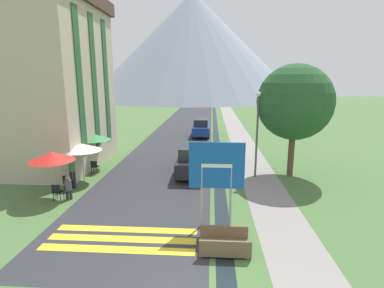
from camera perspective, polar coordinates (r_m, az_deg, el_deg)
name	(u,v)px	position (r m, az deg, el deg)	size (l,w,h in m)	color
ground_plane	(203,143)	(27.65, 2.19, 0.28)	(160.00, 160.00, 0.00)	#476B38
road	(186,126)	(37.62, -1.21, 3.48)	(6.40, 60.00, 0.01)	#2D2D33
footpath	(235,126)	(37.60, 8.11, 3.35)	(2.20, 60.00, 0.01)	gray
drainage_channel	(215,126)	(37.49, 4.45, 3.41)	(0.60, 60.00, 0.00)	black
crosswalk_marking	(122,239)	(11.75, -13.18, -17.18)	(5.44, 1.84, 0.01)	yellow
mountain_distant	(193,46)	(93.99, 0.17, 18.08)	(62.83, 62.83, 30.66)	gray
hotel_building	(54,75)	(21.56, -24.76, 11.84)	(5.68, 8.44, 11.09)	#BCAD93
road_sign	(217,172)	(11.47, 4.71, -5.35)	(2.12, 0.11, 3.42)	#9E9EA3
footbridge	(224,244)	(10.77, 6.18, -18.48)	(1.70, 1.10, 0.65)	brown
parked_car_near	(193,159)	(18.40, 0.16, -2.92)	(1.87, 4.54, 1.82)	black
parked_car_far	(201,127)	(30.69, 1.74, 3.20)	(1.73, 4.55, 1.82)	navy
cafe_chair_far_right	(95,166)	(19.36, -18.07, -3.99)	(0.40, 0.40, 0.85)	black
cafe_chair_nearest	(57,191)	(15.80, -24.29, -8.13)	(0.40, 0.40, 0.85)	black
cafe_chair_near_right	(68,181)	(16.99, -22.62, -6.59)	(0.40, 0.40, 0.85)	black
cafe_umbrella_front_red	(52,156)	(15.72, -25.17, -2.15)	(2.13, 2.13, 2.36)	#B7B2A8
cafe_umbrella_middle_white	(82,147)	(17.81, -20.28, -0.57)	(2.18, 2.18, 2.21)	#B7B2A8
cafe_umbrella_rear_green	(94,137)	(20.34, -18.15, 1.24)	(2.12, 2.12, 2.24)	#B7B2A8
person_seated_far	(68,186)	(15.75, -22.52, -7.46)	(0.32, 0.32, 1.19)	#282833
person_standing_terrace	(72,169)	(17.11, -21.90, -4.46)	(0.32, 0.32, 1.83)	#282833
streetlamp	(257,127)	(17.71, 12.33, 3.10)	(0.28, 0.28, 5.03)	#515156
tree_by_path	(295,102)	(18.47, 18.99, 7.51)	(4.39, 4.39, 6.62)	brown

